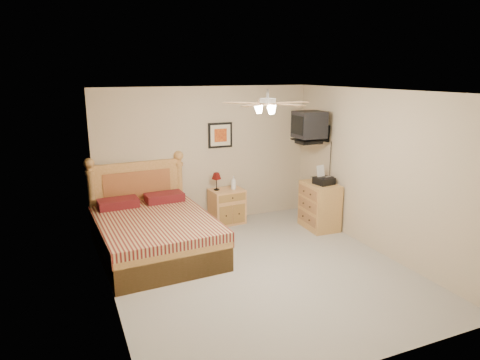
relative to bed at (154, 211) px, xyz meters
name	(u,v)px	position (x,y,z in m)	size (l,w,h in m)	color
floor	(259,270)	(1.23, -1.12, -0.70)	(4.50, 4.50, 0.00)	gray
ceiling	(261,91)	(1.23, -1.12, 1.80)	(4.00, 4.50, 0.04)	white
wall_back	(206,156)	(1.23, 1.13, 0.55)	(4.00, 0.04, 2.50)	tan
wall_front	(370,245)	(1.23, -3.37, 0.55)	(4.00, 0.04, 2.50)	tan
wall_left	(107,202)	(-0.77, -1.12, 0.55)	(0.04, 4.50, 2.50)	tan
wall_right	(377,172)	(3.23, -1.12, 0.55)	(0.04, 4.50, 2.50)	tan
bed	(154,211)	(0.00, 0.00, 0.00)	(1.64, 2.15, 1.39)	#AB7A33
nightstand	(227,206)	(1.53, 0.88, -0.37)	(0.59, 0.45, 0.64)	tan
table_lamp	(217,181)	(1.35, 0.93, 0.11)	(0.18, 0.18, 0.33)	#540B09
lotion_bottle	(233,183)	(1.65, 0.85, 0.07)	(0.10, 0.10, 0.25)	white
framed_picture	(220,135)	(1.50, 1.11, 0.92)	(0.46, 0.04, 0.46)	black
dresser	(320,206)	(2.96, -0.02, -0.28)	(0.49, 0.71, 0.83)	#9E6B42
fax_machine	(324,175)	(2.97, -0.09, 0.30)	(0.30, 0.32, 0.32)	black
magazine_lower	(313,180)	(2.92, 0.19, 0.15)	(0.22, 0.30, 0.03)	beige
magazine_upper	(314,179)	(2.94, 0.19, 0.18)	(0.22, 0.30, 0.02)	tan
wall_tv	(317,126)	(2.98, 0.22, 1.11)	(0.56, 0.46, 0.58)	black
ceiling_fan	(268,103)	(1.23, -1.32, 1.66)	(1.14, 1.14, 0.28)	silver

